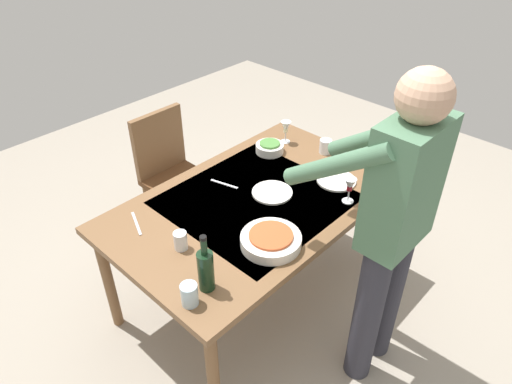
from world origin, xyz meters
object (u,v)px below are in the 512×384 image
at_px(wine_bottle, 206,269).
at_px(wine_glass_right, 286,128).
at_px(dinner_plate_near, 336,180).
at_px(wine_glass_left, 350,186).
at_px(dinner_plate_far, 272,192).
at_px(side_bowl_salad, 270,147).
at_px(water_cup_far_left, 325,146).
at_px(dining_table, 256,209).
at_px(person_server, 392,223).
at_px(water_cup_near_left, 189,294).
at_px(side_bowl_bread, 382,170).
at_px(serving_bowl_pasta, 271,240).
at_px(chair_near, 170,168).
at_px(water_cup_near_right, 181,241).

height_order(wine_bottle, wine_glass_right, wine_bottle).
relative_size(wine_bottle, dinner_plate_near, 1.29).
distance_m(wine_glass_left, dinner_plate_far, 0.43).
bearing_deg(wine_bottle, side_bowl_salad, -151.17).
bearing_deg(water_cup_far_left, dining_table, 2.24).
xyz_separation_m(dining_table, wine_glass_left, (-0.33, 0.38, 0.17)).
bearing_deg(wine_glass_left, side_bowl_salad, -98.63).
bearing_deg(wine_bottle, dining_table, -154.86).
height_order(person_server, water_cup_near_left, person_server).
xyz_separation_m(wine_glass_left, water_cup_far_left, (-0.34, -0.41, -0.06)).
distance_m(dining_table, side_bowl_bread, 0.80).
xyz_separation_m(wine_glass_right, dinner_plate_near, (0.15, 0.52, -0.10)).
distance_m(wine_bottle, serving_bowl_pasta, 0.41).
bearing_deg(wine_glass_right, wine_glass_left, 68.49).
bearing_deg(dinner_plate_near, wine_glass_left, 53.30).
height_order(side_bowl_bread, dinner_plate_near, side_bowl_bread).
distance_m(dining_table, chair_near, 0.90).
xyz_separation_m(serving_bowl_pasta, side_bowl_bread, (-0.92, 0.06, -0.00)).
bearing_deg(person_server, side_bowl_bread, -147.77).
bearing_deg(chair_near, wine_bottle, 59.67).
height_order(wine_glass_left, dinner_plate_far, wine_glass_left).
bearing_deg(wine_bottle, chair_near, -120.33).
bearing_deg(water_cup_near_right, wine_glass_left, 156.89).
xyz_separation_m(dining_table, water_cup_near_right, (0.54, 0.01, 0.11)).
relative_size(dining_table, wine_glass_left, 10.84).
bearing_deg(wine_bottle, dinner_plate_near, -176.16).
xyz_separation_m(dinner_plate_near, dinner_plate_far, (0.35, -0.19, 0.00)).
xyz_separation_m(chair_near, side_bowl_salad, (-0.37, 0.60, 0.25)).
distance_m(water_cup_far_left, dinner_plate_far, 0.57).
height_order(water_cup_near_left, dinner_plate_near, water_cup_near_left).
distance_m(person_server, serving_bowl_pasta, 0.57).
relative_size(serving_bowl_pasta, side_bowl_bread, 1.88).
relative_size(chair_near, serving_bowl_pasta, 3.03).
xyz_separation_m(chair_near, wine_glass_right, (-0.53, 0.59, 0.32)).
height_order(wine_bottle, water_cup_far_left, wine_bottle).
height_order(person_server, serving_bowl_pasta, person_server).
relative_size(wine_bottle, dinner_plate_far, 1.29).
height_order(wine_glass_right, dinner_plate_near, wine_glass_right).
xyz_separation_m(person_server, wine_glass_right, (-0.53, -1.07, -0.11)).
bearing_deg(dining_table, chair_near, -94.33).
xyz_separation_m(dining_table, dinner_plate_near, (-0.45, 0.22, 0.07)).
height_order(wine_glass_left, side_bowl_bread, wine_glass_left).
relative_size(wine_glass_right, water_cup_far_left, 1.65).
xyz_separation_m(wine_glass_right, water_cup_near_right, (1.14, 0.31, -0.06)).
bearing_deg(water_cup_far_left, chair_near, -54.90).
bearing_deg(chair_near, water_cup_near_right, 55.97).
bearing_deg(water_cup_far_left, side_bowl_bread, 93.00).
height_order(side_bowl_salad, side_bowl_bread, same).
xyz_separation_m(water_cup_far_left, dinner_plate_near, (0.22, 0.25, -0.04)).
bearing_deg(person_server, water_cup_far_left, -127.16).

